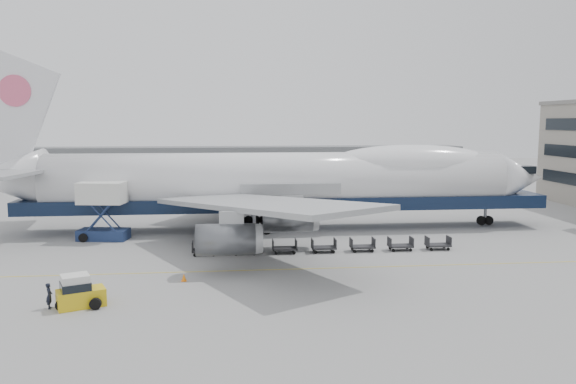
{
  "coord_description": "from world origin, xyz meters",
  "views": [
    {
      "loc": [
        -5.51,
        -52.0,
        12.44
      ],
      "look_at": [
        0.44,
        6.0,
        5.08
      ],
      "focal_mm": 35.0,
      "sensor_mm": 36.0,
      "label": 1
    }
  ],
  "objects": [
    {
      "name": "dolly_5",
      "position": [
        10.77,
        -0.13,
        0.53
      ],
      "size": [
        2.3,
        1.35,
        1.3
      ],
      "color": "#2D2D30",
      "rests_on": "ground"
    },
    {
      "name": "baggage_tug",
      "position": [
        -15.8,
        -14.17,
        0.99
      ],
      "size": [
        3.46,
        2.7,
        2.24
      ],
      "rotation": [
        0.0,
        0.0,
        0.4
      ],
      "color": "yellow",
      "rests_on": "ground"
    },
    {
      "name": "dolly_3",
      "position": [
        3.24,
        -0.13,
        0.53
      ],
      "size": [
        2.3,
        1.35,
        1.3
      ],
      "color": "#2D2D30",
      "rests_on": "ground"
    },
    {
      "name": "ground",
      "position": [
        0.0,
        0.0,
        0.0
      ],
      "size": [
        260.0,
        260.0,
        0.0
      ],
      "primitive_type": "plane",
      "color": "gray",
      "rests_on": "ground"
    },
    {
      "name": "apron_line",
      "position": [
        0.0,
        -6.0,
        0.01
      ],
      "size": [
        60.0,
        0.15,
        0.01
      ],
      "primitive_type": "cube",
      "color": "gold",
      "rests_on": "ground"
    },
    {
      "name": "dolly_0",
      "position": [
        -8.05,
        -0.13,
        0.53
      ],
      "size": [
        2.3,
        1.35,
        1.3
      ],
      "color": "#2D2D30",
      "rests_on": "ground"
    },
    {
      "name": "hangar",
      "position": [
        -10.0,
        70.0,
        3.5
      ],
      "size": [
        110.0,
        8.0,
        7.0
      ],
      "primitive_type": "cube",
      "color": "slate",
      "rests_on": "ground"
    },
    {
      "name": "ground_worker",
      "position": [
        -17.68,
        -14.32,
        0.87
      ],
      "size": [
        0.55,
        0.71,
        1.75
      ],
      "primitive_type": "imported",
      "rotation": [
        0.0,
        0.0,
        1.8
      ],
      "color": "black",
      "rests_on": "ground"
    },
    {
      "name": "catering_truck",
      "position": [
        -18.98,
        7.94,
        3.45
      ],
      "size": [
        5.42,
        4.09,
        6.12
      ],
      "rotation": [
        0.0,
        0.0,
        -0.15
      ],
      "color": "navy",
      "rests_on": "ground"
    },
    {
      "name": "dolly_4",
      "position": [
        7.0,
        -0.13,
        0.53
      ],
      "size": [
        2.3,
        1.35,
        1.3
      ],
      "color": "#2D2D30",
      "rests_on": "ground"
    },
    {
      "name": "dolly_6",
      "position": [
        14.53,
        -0.13,
        0.53
      ],
      "size": [
        2.3,
        1.35,
        1.3
      ],
      "color": "#2D2D30",
      "rests_on": "ground"
    },
    {
      "name": "airliner",
      "position": [
        0.64,
        12.0,
        5.62
      ],
      "size": [
        67.0,
        55.3,
        19.98
      ],
      "color": "white",
      "rests_on": "ground"
    },
    {
      "name": "dolly_2",
      "position": [
        -0.52,
        -0.13,
        0.53
      ],
      "size": [
        2.3,
        1.35,
        1.3
      ],
      "color": "#2D2D30",
      "rests_on": "ground"
    },
    {
      "name": "traffic_cone",
      "position": [
        -9.27,
        -8.67,
        0.29
      ],
      "size": [
        0.41,
        0.41,
        0.61
      ],
      "rotation": [
        0.0,
        0.0,
        0.25
      ],
      "color": "orange",
      "rests_on": "ground"
    },
    {
      "name": "dolly_1",
      "position": [
        -4.29,
        -0.13,
        0.53
      ],
      "size": [
        2.3,
        1.35,
        1.3
      ],
      "color": "#2D2D30",
      "rests_on": "ground"
    }
  ]
}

